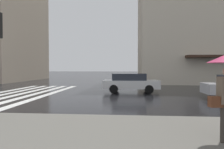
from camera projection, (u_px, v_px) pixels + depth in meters
name	position (u px, v px, depth m)	size (l,w,h in m)	color
ground_plane	(20.00, 103.00, 10.99)	(220.00, 220.00, 0.00)	black
zebra_crossing	(22.00, 94.00, 15.14)	(13.00, 4.50, 0.01)	silver
car_white	(131.00, 82.00, 15.94)	(1.85, 4.10, 1.41)	silver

